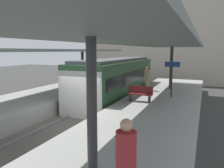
{
  "coord_description": "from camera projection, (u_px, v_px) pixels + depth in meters",
  "views": [
    {
      "loc": [
        6.13,
        -9.26,
        3.88
      ],
      "look_at": [
        0.59,
        3.94,
        1.72
      ],
      "focal_mm": 35.61,
      "sensor_mm": 36.0,
      "label": 1
    }
  ],
  "objects": [
    {
      "name": "rail_near_side",
      "position": [
        60.0,
        120.0,
        11.6
      ],
      "size": [
        0.08,
        28.0,
        0.14
      ],
      "primitive_type": "cube",
      "color": "slate",
      "rests_on": "track_ballast"
    },
    {
      "name": "passenger_far_end",
      "position": [
        61.0,
        74.0,
        19.15
      ],
      "size": [
        0.36,
        0.36,
        1.72
      ],
      "color": "#232328",
      "rests_on": "platform_left"
    },
    {
      "name": "canopy_right",
      "position": [
        154.0,
        43.0,
        10.56
      ],
      "size": [
        4.18,
        21.0,
        3.34
      ],
      "color": "#333335",
      "rests_on": "platform_right"
    },
    {
      "name": "canopy_left",
      "position": [
        30.0,
        51.0,
        13.52
      ],
      "size": [
        4.18,
        21.0,
        2.97
      ],
      "color": "#333335",
      "rests_on": "platform_left"
    },
    {
      "name": "passenger_near_bench",
      "position": [
        147.0,
        78.0,
        16.09
      ],
      "size": [
        0.36,
        0.36,
        1.72
      ],
      "color": "#998460",
      "rests_on": "platform_right"
    },
    {
      "name": "commuter_train",
      "position": [
        116.0,
        79.0,
        16.72
      ],
      "size": [
        2.78,
        10.72,
        3.1
      ],
      "color": "#2D5633",
      "rests_on": "track_ballast"
    },
    {
      "name": "platform_sign",
      "position": [
        172.0,
        71.0,
        13.58
      ],
      "size": [
        0.9,
        0.08,
        2.21
      ],
      "color": "#262628",
      "rests_on": "platform_right"
    },
    {
      "name": "station_building_backdrop",
      "position": [
        162.0,
        38.0,
        28.46
      ],
      "size": [
        18.0,
        6.0,
        11.0
      ],
      "primitive_type": "cube",
      "color": "#A89E8E",
      "rests_on": "ground_plane"
    },
    {
      "name": "track_ballast",
      "position": [
        72.0,
        125.0,
        11.35
      ],
      "size": [
        3.2,
        28.0,
        0.2
      ],
      "primitive_type": "cube",
      "color": "#59544C",
      "rests_on": "ground_plane"
    },
    {
      "name": "passenger_mid_platform",
      "position": [
        126.0,
        166.0,
        3.81
      ],
      "size": [
        0.36,
        0.36,
        1.76
      ],
      "color": "#998460",
      "rests_on": "platform_right"
    },
    {
      "name": "ground_plane",
      "position": [
        72.0,
        127.0,
        11.37
      ],
      "size": [
        80.0,
        80.0,
        0.0
      ],
      "primitive_type": "plane",
      "color": "#383835"
    },
    {
      "name": "platform_right",
      "position": [
        144.0,
        128.0,
        9.84
      ],
      "size": [
        4.4,
        28.0,
        1.0
      ],
      "primitive_type": "cube",
      "color": "#9E9E99",
      "rests_on": "ground_plane"
    },
    {
      "name": "platform_bench",
      "position": [
        140.0,
        93.0,
        12.66
      ],
      "size": [
        1.4,
        0.41,
        0.86
      ],
      "color": "black",
      "rests_on": "platform_right"
    },
    {
      "name": "rail_far_side",
      "position": [
        84.0,
        124.0,
        11.05
      ],
      "size": [
        0.08,
        28.0,
        0.14
      ],
      "primitive_type": "cube",
      "color": "slate",
      "rests_on": "track_ballast"
    },
    {
      "name": "platform_left",
      "position": [
        15.0,
        110.0,
        12.75
      ],
      "size": [
        4.4,
        28.0,
        1.0
      ],
      "primitive_type": "cube",
      "color": "#9E9E99",
      "rests_on": "ground_plane"
    }
  ]
}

